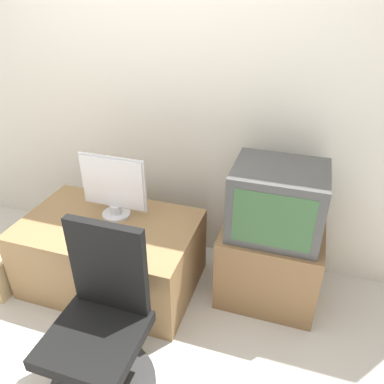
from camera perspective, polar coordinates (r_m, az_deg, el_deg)
name	(u,v)px	position (r m, az deg, el deg)	size (l,w,h in m)	color
ground_plane	(93,368)	(2.50, -14.90, -24.54)	(12.00, 12.00, 0.00)	beige
wall_back	(167,90)	(2.74, -3.85, 15.19)	(4.40, 0.05, 2.60)	silver
desk	(111,254)	(2.79, -12.18, -9.17)	(1.20, 0.76, 0.53)	#937047
side_stand	(269,263)	(2.69, 11.66, -10.54)	(0.66, 0.53, 0.55)	olive
main_monitor	(113,187)	(2.59, -11.88, 0.71)	(0.48, 0.20, 0.45)	silver
keyboard	(99,233)	(2.54, -13.95, -6.04)	(0.38, 0.12, 0.01)	silver
mouse	(135,238)	(2.44, -8.75, -6.98)	(0.07, 0.04, 0.03)	#4C4C51
crt_tv	(277,201)	(2.40, 12.85, -1.36)	(0.57, 0.48, 0.46)	#474747
office_chair	(101,332)	(2.15, -13.68, -19.98)	(0.59, 0.59, 0.97)	#333333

